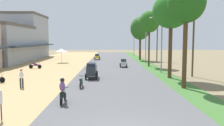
{
  "coord_description": "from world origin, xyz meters",
  "views": [
    {
      "loc": [
        -0.73,
        -8.99,
        4.06
      ],
      "look_at": [
        -0.39,
        16.7,
        1.54
      ],
      "focal_mm": 36.84,
      "sensor_mm": 36.0,
      "label": 1
    }
  ],
  "objects_px": {
    "median_tree_third": "(149,22)",
    "car_hatchback_silver": "(123,63)",
    "car_sedan_yellow": "(97,56)",
    "motorbike_foreground_rider": "(63,91)",
    "motorbike_ahead_second": "(81,82)",
    "median_tree_second": "(171,11)",
    "streetlamp_far": "(134,38)",
    "streetlamp_mid": "(146,37)",
    "utility_pole_far": "(157,38)",
    "median_tree_nearest": "(186,4)",
    "vendor_umbrella": "(61,50)",
    "utility_pole_near": "(193,39)",
    "motorbike_ahead_third": "(93,66)",
    "parked_motorbike_third": "(35,65)",
    "pedestrian_on_shoulder": "(21,77)",
    "streetlamp_near": "(162,40)",
    "car_van_charcoal": "(92,69)",
    "median_tree_fourth": "(140,29)"
  },
  "relations": [
    {
      "from": "median_tree_third",
      "to": "car_hatchback_silver",
      "type": "xyz_separation_m",
      "value": [
        -4.02,
        -0.99,
        -6.12
      ]
    },
    {
      "from": "car_sedan_yellow",
      "to": "motorbike_foreground_rider",
      "type": "distance_m",
      "value": 33.54
    },
    {
      "from": "motorbike_ahead_second",
      "to": "motorbike_foreground_rider",
      "type": "bearing_deg",
      "value": -96.23
    },
    {
      "from": "median_tree_second",
      "to": "streetlamp_far",
      "type": "relative_size",
      "value": 1.13
    },
    {
      "from": "median_tree_second",
      "to": "streetlamp_mid",
      "type": "height_order",
      "value": "median_tree_second"
    },
    {
      "from": "utility_pole_far",
      "to": "motorbike_foreground_rider",
      "type": "bearing_deg",
      "value": -112.0
    },
    {
      "from": "median_tree_nearest",
      "to": "car_hatchback_silver",
      "type": "xyz_separation_m",
      "value": [
        -4.17,
        15.31,
        -6.33
      ]
    },
    {
      "from": "median_tree_nearest",
      "to": "streetlamp_mid",
      "type": "xyz_separation_m",
      "value": [
        0.19,
        21.68,
        -2.43
      ]
    },
    {
      "from": "motorbike_ahead_second",
      "to": "vendor_umbrella",
      "type": "bearing_deg",
      "value": 105.57
    },
    {
      "from": "utility_pole_near",
      "to": "car_sedan_yellow",
      "type": "distance_m",
      "value": 25.54
    },
    {
      "from": "motorbike_ahead_third",
      "to": "utility_pole_near",
      "type": "bearing_deg",
      "value": -26.73
    },
    {
      "from": "streetlamp_far",
      "to": "motorbike_ahead_second",
      "type": "distance_m",
      "value": 41.74
    },
    {
      "from": "motorbike_foreground_rider",
      "to": "parked_motorbike_third",
      "type": "bearing_deg",
      "value": 112.36
    },
    {
      "from": "motorbike_ahead_third",
      "to": "streetlamp_mid",
      "type": "bearing_deg",
      "value": 47.22
    },
    {
      "from": "median_tree_second",
      "to": "median_tree_third",
      "type": "relative_size",
      "value": 1.05
    },
    {
      "from": "pedestrian_on_shoulder",
      "to": "median_tree_second",
      "type": "xyz_separation_m",
      "value": [
        13.92,
        5.02,
        6.13
      ]
    },
    {
      "from": "streetlamp_near",
      "to": "streetlamp_far",
      "type": "bearing_deg",
      "value": 90.0
    },
    {
      "from": "utility_pole_near",
      "to": "car_van_charcoal",
      "type": "bearing_deg",
      "value": -172.56
    },
    {
      "from": "motorbike_ahead_third",
      "to": "median_tree_fourth",
      "type": "bearing_deg",
      "value": 61.53
    },
    {
      "from": "median_tree_fourth",
      "to": "motorbike_ahead_second",
      "type": "xyz_separation_m",
      "value": [
        -8.77,
        -27.83,
        -5.92
      ]
    },
    {
      "from": "car_van_charcoal",
      "to": "car_hatchback_silver",
      "type": "height_order",
      "value": "car_van_charcoal"
    },
    {
      "from": "median_tree_nearest",
      "to": "median_tree_second",
      "type": "relative_size",
      "value": 0.98
    },
    {
      "from": "utility_pole_near",
      "to": "streetlamp_mid",
      "type": "bearing_deg",
      "value": 100.58
    },
    {
      "from": "median_tree_third",
      "to": "car_van_charcoal",
      "type": "bearing_deg",
      "value": -125.26
    },
    {
      "from": "vendor_umbrella",
      "to": "utility_pole_far",
      "type": "height_order",
      "value": "utility_pole_far"
    },
    {
      "from": "vendor_umbrella",
      "to": "motorbike_ahead_second",
      "type": "height_order",
      "value": "vendor_umbrella"
    },
    {
      "from": "utility_pole_far",
      "to": "streetlamp_near",
      "type": "bearing_deg",
      "value": -99.96
    },
    {
      "from": "streetlamp_mid",
      "to": "utility_pole_far",
      "type": "height_order",
      "value": "utility_pole_far"
    },
    {
      "from": "streetlamp_mid",
      "to": "utility_pole_near",
      "type": "relative_size",
      "value": 0.98
    },
    {
      "from": "utility_pole_far",
      "to": "car_van_charcoal",
      "type": "bearing_deg",
      "value": -118.37
    },
    {
      "from": "parked_motorbike_third",
      "to": "median_tree_third",
      "type": "distance_m",
      "value": 18.08
    },
    {
      "from": "motorbike_ahead_second",
      "to": "streetlamp_far",
      "type": "bearing_deg",
      "value": 77.62
    },
    {
      "from": "median_tree_fourth",
      "to": "utility_pole_near",
      "type": "height_order",
      "value": "median_tree_fourth"
    },
    {
      "from": "median_tree_nearest",
      "to": "streetlamp_near",
      "type": "height_order",
      "value": "median_tree_nearest"
    },
    {
      "from": "median_tree_fourth",
      "to": "motorbike_foreground_rider",
      "type": "bearing_deg",
      "value": -105.84
    },
    {
      "from": "motorbike_ahead_second",
      "to": "motorbike_ahead_third",
      "type": "height_order",
      "value": "same"
    },
    {
      "from": "streetlamp_far",
      "to": "car_sedan_yellow",
      "type": "relative_size",
      "value": 3.52
    },
    {
      "from": "streetlamp_near",
      "to": "car_hatchback_silver",
      "type": "relative_size",
      "value": 3.49
    },
    {
      "from": "motorbike_foreground_rider",
      "to": "motorbike_ahead_second",
      "type": "relative_size",
      "value": 1.0
    },
    {
      "from": "median_tree_fourth",
      "to": "parked_motorbike_third",
      "type": "bearing_deg",
      "value": -139.9
    },
    {
      "from": "parked_motorbike_third",
      "to": "motorbike_ahead_third",
      "type": "bearing_deg",
      "value": -10.57
    },
    {
      "from": "median_tree_second",
      "to": "utility_pole_far",
      "type": "height_order",
      "value": "median_tree_second"
    },
    {
      "from": "median_tree_nearest",
      "to": "car_hatchback_silver",
      "type": "relative_size",
      "value": 4.39
    },
    {
      "from": "median_tree_second",
      "to": "motorbike_ahead_third",
      "type": "bearing_deg",
      "value": 141.16
    },
    {
      "from": "streetlamp_mid",
      "to": "car_sedan_yellow",
      "type": "bearing_deg",
      "value": 141.76
    },
    {
      "from": "utility_pole_far",
      "to": "motorbike_ahead_third",
      "type": "bearing_deg",
      "value": -130.63
    },
    {
      "from": "vendor_umbrella",
      "to": "car_sedan_yellow",
      "type": "xyz_separation_m",
      "value": [
        6.13,
        6.18,
        -1.57
      ]
    },
    {
      "from": "utility_pole_far",
      "to": "motorbike_ahead_second",
      "type": "xyz_separation_m",
      "value": [
        -11.8,
        -25.52,
        -4.02
      ]
    },
    {
      "from": "parked_motorbike_third",
      "to": "car_sedan_yellow",
      "type": "distance_m",
      "value": 17.01
    },
    {
      "from": "streetlamp_mid",
      "to": "utility_pole_far",
      "type": "distance_m",
      "value": 5.02
    }
  ]
}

